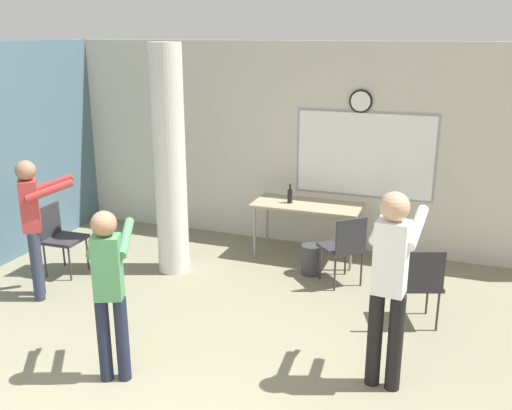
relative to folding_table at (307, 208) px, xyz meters
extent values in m
cube|color=beige|center=(-0.19, 0.56, 0.72)|extent=(8.00, 0.12, 2.80)
cylinder|color=black|center=(0.55, 0.48, 1.37)|extent=(0.30, 0.03, 0.30)
cylinder|color=white|center=(0.55, 0.47, 1.37)|extent=(0.25, 0.01, 0.25)
cube|color=#99999E|center=(0.63, 0.49, 0.67)|extent=(1.85, 0.01, 1.16)
cube|color=white|center=(0.63, 0.48, 0.67)|extent=(1.79, 0.02, 1.10)
cylinder|color=silver|center=(-1.47, -0.99, 0.72)|extent=(0.39, 0.39, 2.80)
cube|color=tan|center=(0.00, 0.00, 0.04)|extent=(1.41, 0.64, 0.03)
cylinder|color=gray|center=(-0.65, -0.26, -0.33)|extent=(0.04, 0.04, 0.71)
cylinder|color=gray|center=(0.65, -0.26, -0.33)|extent=(0.04, 0.04, 0.71)
cylinder|color=gray|center=(-0.65, 0.26, -0.33)|extent=(0.04, 0.04, 0.71)
cylinder|color=gray|center=(0.65, 0.26, -0.33)|extent=(0.04, 0.04, 0.71)
cylinder|color=black|center=(-0.23, -0.03, 0.15)|extent=(0.07, 0.07, 0.18)
cylinder|color=black|center=(-0.23, -0.03, 0.28)|extent=(0.03, 0.03, 0.08)
cylinder|color=#38383D|center=(0.21, -0.53, -0.49)|extent=(0.26, 0.26, 0.38)
cube|color=#2D2D33|center=(-2.67, -1.56, -0.23)|extent=(0.45, 0.45, 0.04)
cube|color=#2D2D33|center=(-2.88, -1.56, -0.01)|extent=(0.04, 0.40, 0.40)
cylinder|color=#333333|center=(-2.49, -1.73, -0.47)|extent=(0.02, 0.02, 0.43)
cylinder|color=#333333|center=(-2.50, -1.37, -0.47)|extent=(0.02, 0.02, 0.43)
cylinder|color=#333333|center=(-2.85, -1.74, -0.47)|extent=(0.02, 0.02, 0.43)
cylinder|color=#333333|center=(-2.86, -1.38, -0.47)|extent=(0.02, 0.02, 0.43)
cube|color=#2D2D33|center=(0.60, -0.66, -0.23)|extent=(0.62, 0.62, 0.04)
cube|color=#2D2D33|center=(0.74, -0.81, -0.01)|extent=(0.31, 0.29, 0.40)
cylinder|color=#333333|center=(0.61, -0.41, -0.47)|extent=(0.02, 0.02, 0.43)
cylinder|color=#333333|center=(0.35, -0.65, -0.47)|extent=(0.02, 0.02, 0.43)
cylinder|color=#333333|center=(0.86, -0.67, -0.47)|extent=(0.02, 0.02, 0.43)
cylinder|color=#333333|center=(0.59, -0.92, -0.47)|extent=(0.02, 0.02, 0.43)
cube|color=#2D2D33|center=(1.54, -1.37, -0.23)|extent=(0.56, 0.56, 0.04)
cube|color=#2D2D33|center=(1.61, -1.57, -0.01)|extent=(0.38, 0.16, 0.40)
cylinder|color=#333333|center=(1.64, -1.14, -0.47)|extent=(0.02, 0.02, 0.43)
cylinder|color=#333333|center=(1.31, -1.27, -0.47)|extent=(0.02, 0.02, 0.43)
cylinder|color=#333333|center=(1.77, -1.48, -0.47)|extent=(0.02, 0.02, 0.43)
cylinder|color=#333333|center=(1.43, -1.61, -0.47)|extent=(0.02, 0.02, 0.43)
cylinder|color=black|center=(1.47, -2.63, -0.25)|extent=(0.13, 0.13, 0.87)
cylinder|color=black|center=(1.30, -2.61, -0.25)|extent=(0.13, 0.13, 0.87)
cube|color=white|center=(1.38, -2.62, 0.50)|extent=(0.27, 0.22, 0.62)
sphere|color=tan|center=(1.38, -2.62, 0.92)|extent=(0.24, 0.24, 0.24)
cylinder|color=white|center=(1.55, -2.39, 0.70)|extent=(0.14, 0.55, 0.25)
cylinder|color=white|center=(1.27, -2.36, 0.70)|extent=(0.14, 0.55, 0.25)
cube|color=white|center=(1.29, -2.12, 0.70)|extent=(0.05, 0.13, 0.04)
cylinder|color=#1E2338|center=(-0.74, -3.29, -0.30)|extent=(0.11, 0.11, 0.78)
cylinder|color=#1E2338|center=(-0.89, -3.35, -0.30)|extent=(0.11, 0.11, 0.78)
cube|color=#4C8C59|center=(-0.81, -3.32, 0.37)|extent=(0.28, 0.25, 0.55)
sphere|color=#997051|center=(-0.81, -3.32, 0.75)|extent=(0.21, 0.21, 0.21)
cylinder|color=#4C8C59|center=(-0.79, -3.07, 0.55)|extent=(0.26, 0.48, 0.22)
cylinder|color=#4C8C59|center=(-1.02, -3.16, 0.55)|extent=(0.26, 0.48, 0.22)
cube|color=white|center=(-1.10, -2.96, 0.55)|extent=(0.08, 0.13, 0.04)
cylinder|color=#2D3347|center=(-2.49, -2.29, -0.28)|extent=(0.12, 0.12, 0.81)
cylinder|color=#2D3347|center=(-2.59, -2.16, -0.28)|extent=(0.12, 0.12, 0.81)
cube|color=#B23838|center=(-2.54, -2.22, 0.41)|extent=(0.29, 0.30, 0.57)
sphere|color=#997051|center=(-2.54, -2.22, 0.80)|extent=(0.22, 0.22, 0.22)
cylinder|color=#B23838|center=(-2.28, -2.19, 0.59)|extent=(0.45, 0.38, 0.23)
cylinder|color=#B23838|center=(-2.44, -1.98, 0.59)|extent=(0.45, 0.38, 0.23)
camera|label=1|loc=(1.81, -6.97, 2.22)|focal=40.00mm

